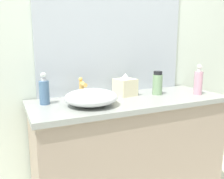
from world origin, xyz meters
TOP-DOWN VIEW (x-y plane):
  - bathroom_wall_rear at (0.00, 0.73)m, footprint 6.00×0.06m
  - vanity_counter at (0.07, 0.42)m, footprint 1.39×0.53m
  - wall_mirror_panel at (0.07, 0.69)m, footprint 1.20×0.01m
  - sink_basin at (-0.24, 0.37)m, footprint 0.33×0.32m
  - faucet at (-0.24, 0.55)m, footprint 0.03×0.12m
  - soap_dispenser at (-0.50, 0.52)m, footprint 0.06×0.06m
  - lotion_bottle at (0.60, 0.33)m, footprint 0.06×0.06m
  - perfume_bottle at (0.32, 0.46)m, footprint 0.07×0.07m
  - tissue_box at (0.08, 0.53)m, footprint 0.16×0.16m

SIDE VIEW (x-z plane):
  - vanity_counter at x=0.07m, z-range 0.00..0.85m
  - sink_basin at x=-0.24m, z-range 0.84..0.95m
  - tissue_box at x=0.08m, z-range 0.83..1.00m
  - faucet at x=-0.24m, z-range 0.85..1.00m
  - soap_dispenser at x=-0.50m, z-range 0.83..1.03m
  - perfume_bottle at x=0.32m, z-range 0.84..1.02m
  - lotion_bottle at x=0.60m, z-range 0.83..1.06m
  - bathroom_wall_rear at x=0.00m, z-range 0.00..2.60m
  - wall_mirror_panel at x=0.07m, z-range 0.84..2.11m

